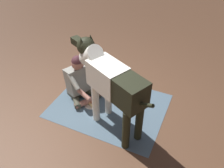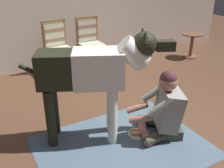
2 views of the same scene
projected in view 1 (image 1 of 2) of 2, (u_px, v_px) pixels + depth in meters
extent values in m
plane|color=brown|center=(95.00, 110.00, 3.86)|extent=(15.41, 15.41, 0.00)
cube|color=slate|center=(109.00, 106.00, 3.93)|extent=(1.84, 1.41, 0.01)
cube|color=#424334|center=(79.00, 91.00, 4.14)|extent=(0.37, 0.41, 0.12)
cylinder|color=#424334|center=(91.00, 92.00, 4.12)|extent=(0.40, 0.12, 0.11)
cylinder|color=#AA6C5D|center=(93.00, 98.00, 4.00)|extent=(0.22, 0.37, 0.09)
cylinder|color=#424334|center=(76.00, 99.00, 3.97)|extent=(0.34, 0.38, 0.11)
cylinder|color=#AA6C5D|center=(85.00, 102.00, 3.91)|extent=(0.26, 0.36, 0.09)
cube|color=gray|center=(78.00, 79.00, 3.94)|extent=(0.43, 0.48, 0.48)
cylinder|color=gray|center=(91.00, 73.00, 3.87)|extent=(0.30, 0.20, 0.24)
cylinder|color=#AA6C5D|center=(96.00, 88.00, 3.83)|extent=(0.26, 0.21, 0.12)
cylinder|color=gray|center=(73.00, 82.00, 3.69)|extent=(0.30, 0.20, 0.24)
cylinder|color=#AA6C5D|center=(84.00, 95.00, 3.70)|extent=(0.28, 0.15, 0.12)
sphere|color=#AA6C5D|center=(78.00, 63.00, 3.71)|extent=(0.21, 0.21, 0.21)
sphere|color=#4E2A31|center=(77.00, 61.00, 3.69)|extent=(0.19, 0.19, 0.19)
cylinder|color=white|center=(96.00, 103.00, 3.49)|extent=(0.11, 0.11, 0.67)
cylinder|color=white|center=(108.00, 97.00, 3.61)|extent=(0.11, 0.11, 0.67)
cylinder|color=black|center=(126.00, 130.00, 3.09)|extent=(0.11, 0.11, 0.67)
cylinder|color=black|center=(139.00, 122.00, 3.21)|extent=(0.11, 0.11, 0.67)
cube|color=white|center=(108.00, 76.00, 3.14)|extent=(0.63, 0.54, 0.39)
cube|color=black|center=(128.00, 91.00, 2.89)|extent=(0.56, 0.50, 0.37)
cylinder|color=white|center=(91.00, 55.00, 3.26)|extent=(0.46, 0.39, 0.38)
sphere|color=black|center=(86.00, 46.00, 3.27)|extent=(0.26, 0.26, 0.26)
cube|color=black|center=(78.00, 42.00, 3.41)|extent=(0.23, 0.19, 0.10)
cone|color=black|center=(81.00, 42.00, 3.16)|extent=(0.12, 0.12, 0.12)
cone|color=black|center=(91.00, 38.00, 3.24)|extent=(0.12, 0.12, 0.12)
cylinder|color=black|center=(142.00, 104.00, 2.76)|extent=(0.33, 0.19, 0.23)
cylinder|color=silver|center=(91.00, 105.00, 3.95)|extent=(0.23, 0.23, 0.01)
cylinder|color=#E6BB77|center=(92.00, 103.00, 3.94)|extent=(0.18, 0.13, 0.05)
cylinder|color=#E6BB77|center=(90.00, 104.00, 3.92)|extent=(0.18, 0.13, 0.05)
cylinder|color=maroon|center=(91.00, 103.00, 3.92)|extent=(0.18, 0.12, 0.04)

